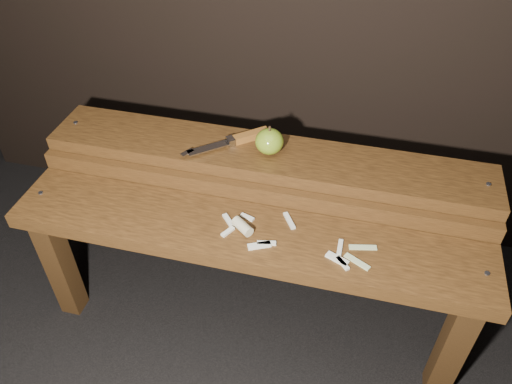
% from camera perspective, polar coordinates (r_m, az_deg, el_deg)
% --- Properties ---
extents(ground, '(60.00, 60.00, 0.00)m').
position_cam_1_polar(ground, '(1.57, -0.55, -13.83)').
color(ground, black).
extents(bench_front_tier, '(1.20, 0.20, 0.42)m').
position_cam_1_polar(bench_front_tier, '(1.26, -1.35, -6.84)').
color(bench_front_tier, '#36200D').
rests_on(bench_front_tier, ground).
extents(bench_rear_tier, '(1.20, 0.21, 0.50)m').
position_cam_1_polar(bench_rear_tier, '(1.38, 1.07, 1.69)').
color(bench_rear_tier, '#36200D').
rests_on(bench_rear_tier, ground).
extents(apple, '(0.08, 0.08, 0.08)m').
position_cam_1_polar(apple, '(1.31, 1.54, 5.80)').
color(apple, olive).
rests_on(apple, bench_rear_tier).
extents(knife, '(0.21, 0.18, 0.02)m').
position_cam_1_polar(knife, '(1.36, -1.83, 6.09)').
color(knife, brown).
rests_on(knife, bench_rear_tier).
extents(apple_scraps, '(0.39, 0.15, 0.03)m').
position_cam_1_polar(apple_scraps, '(1.20, 1.72, -4.90)').
color(apple_scraps, beige).
rests_on(apple_scraps, bench_front_tier).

